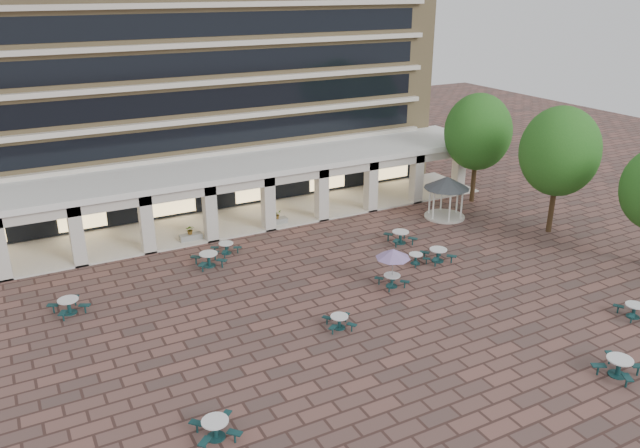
% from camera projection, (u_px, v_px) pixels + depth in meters
% --- Properties ---
extents(ground, '(120.00, 120.00, 0.00)m').
position_uv_depth(ground, '(326.00, 313.00, 32.99)').
color(ground, brown).
rests_on(ground, ground).
extents(apartment_building, '(40.00, 15.50, 25.20)m').
position_uv_depth(apartment_building, '(174.00, 33.00, 49.40)').
color(apartment_building, tan).
rests_on(apartment_building, ground).
extents(retail_arcade, '(42.00, 6.60, 4.40)m').
position_uv_depth(retail_arcade, '(227.00, 184.00, 44.09)').
color(retail_arcade, white).
rests_on(retail_arcade, ground).
extents(picnic_table_0, '(1.84, 1.84, 0.79)m').
position_uv_depth(picnic_table_0, '(215.00, 427.00, 23.80)').
color(picnic_table_0, '#113535').
rests_on(picnic_table_0, ground).
extents(picnic_table_2, '(2.24, 2.24, 0.85)m').
position_uv_depth(picnic_table_2, '(619.00, 365.00, 27.59)').
color(picnic_table_2, '#113535').
rests_on(picnic_table_2, ground).
extents(picnic_table_3, '(1.89, 1.89, 0.72)m').
position_uv_depth(picnic_table_3, '(634.00, 310.00, 32.44)').
color(picnic_table_3, '#113535').
rests_on(picnic_table_3, ground).
extents(picnic_table_5, '(1.75, 1.75, 0.68)m').
position_uv_depth(picnic_table_5, '(339.00, 321.00, 31.41)').
color(picnic_table_5, '#113535').
rests_on(picnic_table_5, ground).
extents(picnic_table_6, '(2.01, 2.01, 2.32)m').
position_uv_depth(picnic_table_6, '(393.00, 255.00, 35.15)').
color(picnic_table_6, '#113535').
rests_on(picnic_table_6, ground).
extents(picnic_table_7, '(1.61, 1.61, 0.65)m').
position_uv_depth(picnic_table_7, '(416.00, 258.00, 38.63)').
color(picnic_table_7, '#113535').
rests_on(picnic_table_7, ground).
extents(picnic_table_8, '(2.14, 2.14, 0.81)m').
position_uv_depth(picnic_table_8, '(69.00, 305.00, 32.81)').
color(picnic_table_8, '#113535').
rests_on(picnic_table_8, ground).
extents(picnic_table_9, '(1.92, 1.92, 0.85)m').
position_uv_depth(picnic_table_9, '(209.00, 258.00, 38.27)').
color(picnic_table_9, '#113535').
rests_on(picnic_table_9, ground).
extents(picnic_table_10, '(2.06, 2.06, 0.83)m').
position_uv_depth(picnic_table_10, '(400.00, 236.00, 41.65)').
color(picnic_table_10, '#113535').
rests_on(picnic_table_10, ground).
extents(picnic_table_12, '(1.88, 1.88, 0.71)m').
position_uv_depth(picnic_table_12, '(226.00, 247.00, 40.08)').
color(picnic_table_12, '#113535').
rests_on(picnic_table_12, ground).
extents(picnic_table_13, '(1.92, 1.92, 0.82)m').
position_uv_depth(picnic_table_13, '(438.00, 254.00, 38.93)').
color(picnic_table_13, '#113535').
rests_on(picnic_table_13, ground).
extents(gazebo, '(3.35, 3.35, 3.11)m').
position_uv_depth(gazebo, '(447.00, 187.00, 45.54)').
color(gazebo, beige).
rests_on(gazebo, ground).
extents(tree_east_a, '(5.29, 5.29, 8.82)m').
position_uv_depth(tree_east_a, '(560.00, 152.00, 41.67)').
color(tree_east_a, '#3F2E19').
rests_on(tree_east_a, ground).
extents(tree_east_c, '(5.15, 5.15, 8.58)m').
position_uv_depth(tree_east_c, '(478.00, 132.00, 47.77)').
color(tree_east_c, '#3F2E19').
rests_on(tree_east_c, ground).
extents(planter_left, '(1.50, 0.68, 1.14)m').
position_uv_depth(planter_left, '(191.00, 235.00, 41.98)').
color(planter_left, gray).
rests_on(planter_left, ground).
extents(planter_right, '(1.50, 0.67, 1.15)m').
position_uv_depth(planter_right, '(277.00, 220.00, 44.76)').
color(planter_right, gray).
rests_on(planter_right, ground).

